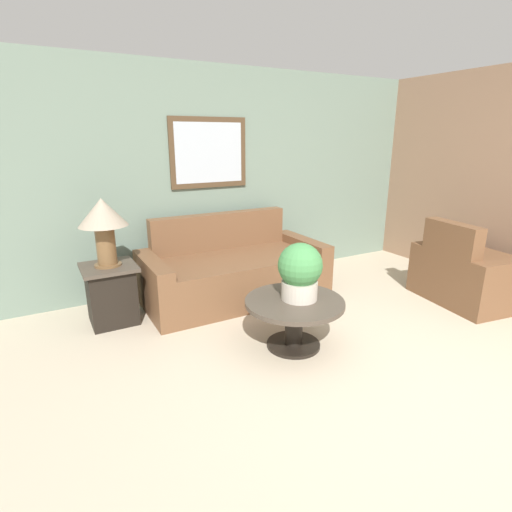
# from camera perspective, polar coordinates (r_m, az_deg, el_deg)

# --- Properties ---
(ground_plane) EXTENTS (20.00, 20.00, 0.00)m
(ground_plane) POSITION_cam_1_polar(r_m,az_deg,el_deg) (3.31, 24.93, -18.03)
(ground_plane) COLOR #BCAD93
(wall_back) EXTENTS (7.12, 0.09, 2.60)m
(wall_back) POSITION_cam_1_polar(r_m,az_deg,el_deg) (5.13, -1.93, 11.18)
(wall_back) COLOR slate
(wall_back) RESTS_ON ground_plane
(wall_right) EXTENTS (0.06, 5.03, 2.60)m
(wall_right) POSITION_cam_1_polar(r_m,az_deg,el_deg) (5.80, 29.96, 9.57)
(wall_right) COLOR #937056
(wall_right) RESTS_ON ground_plane
(couch_main) EXTENTS (2.05, 0.98, 0.93)m
(couch_main) POSITION_cam_1_polar(r_m,az_deg,el_deg) (4.61, -3.21, -2.27)
(couch_main) COLOR brown
(couch_main) RESTS_ON ground_plane
(armchair) EXTENTS (1.11, 1.17, 0.93)m
(armchair) POSITION_cam_1_polar(r_m,az_deg,el_deg) (5.13, 28.47, -2.34)
(armchair) COLOR brown
(armchair) RESTS_ON ground_plane
(coffee_table) EXTENTS (0.87, 0.87, 0.44)m
(coffee_table) POSITION_cam_1_polar(r_m,az_deg,el_deg) (3.54, 5.48, -8.10)
(coffee_table) COLOR black
(coffee_table) RESTS_ON ground_plane
(side_table) EXTENTS (0.51, 0.51, 0.60)m
(side_table) POSITION_cam_1_polar(r_m,az_deg,el_deg) (4.24, -19.96, -5.04)
(side_table) COLOR black
(side_table) RESTS_ON ground_plane
(table_lamp) EXTENTS (0.46, 0.46, 0.66)m
(table_lamp) POSITION_cam_1_polar(r_m,az_deg,el_deg) (4.03, -21.01, 4.94)
(table_lamp) COLOR brown
(table_lamp) RESTS_ON side_table
(potted_plant_on_table) EXTENTS (0.38, 0.38, 0.50)m
(potted_plant_on_table) POSITION_cam_1_polar(r_m,az_deg,el_deg) (3.43, 6.31, -2.10)
(potted_plant_on_table) COLOR beige
(potted_plant_on_table) RESTS_ON coffee_table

